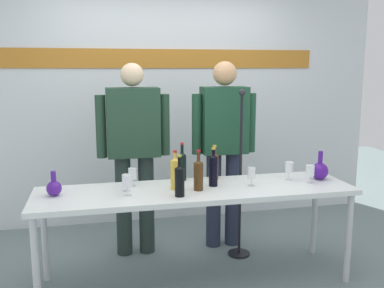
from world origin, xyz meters
The scene contains 20 objects.
ground_plane centered at (0.00, 0.00, 0.00)m, with size 10.00×10.00×0.00m, color slate.
back_wall centered at (0.00, 1.56, 1.50)m, with size 4.84×0.11×3.00m.
display_table centered at (0.00, 0.00, 0.71)m, with size 2.47×0.65×0.77m.
decanter_blue_left centered at (-1.06, 0.04, 0.83)m, with size 0.11×0.11×0.18m.
decanter_blue_right centered at (1.07, 0.04, 0.85)m, with size 0.14×0.14×0.24m.
presenter_left centered at (-0.42, 0.65, 1.01)m, with size 0.65×0.22×1.73m.
presenter_right centered at (0.42, 0.65, 1.01)m, with size 0.61×0.22×1.75m.
wine_bottle_0 centered at (-0.16, 0.02, 0.90)m, with size 0.07×0.07×0.30m.
wine_bottle_1 centered at (-0.17, -0.17, 0.90)m, with size 0.07×0.07×0.31m.
wine_bottle_2 centered at (-0.06, 0.27, 0.90)m, with size 0.07×0.07×0.32m.
wine_bottle_3 centered at (0.01, -0.05, 0.90)m, with size 0.07×0.07×0.31m.
wine_bottle_4 centered at (0.22, 0.25, 0.89)m, with size 0.07×0.07×0.29m.
wine_bottle_5 centered at (0.15, 0.04, 0.91)m, with size 0.07×0.07×0.31m.
wine_glass_left_0 centered at (-0.53, 0.05, 0.86)m, with size 0.06×0.06×0.13m.
wine_glass_left_1 centered at (-0.47, 0.18, 0.87)m, with size 0.06×0.06×0.15m.
wine_glass_left_2 centered at (-0.53, -0.07, 0.87)m, with size 0.07×0.07×0.15m.
wine_glass_right_0 centered at (0.44, -0.02, 0.87)m, with size 0.06×0.06×0.15m.
wine_glass_right_1 centered at (0.93, -0.05, 0.87)m, with size 0.07×0.07×0.15m.
wine_glass_right_2 centered at (0.81, 0.08, 0.88)m, with size 0.07×0.07×0.15m.
microphone_stand centered at (0.50, 0.39, 0.51)m, with size 0.20×0.20×1.51m.
Camera 1 is at (-0.75, -3.16, 1.70)m, focal length 40.56 mm.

